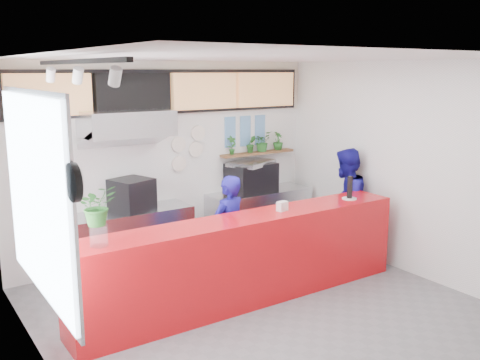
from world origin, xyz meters
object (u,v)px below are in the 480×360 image
panini_oven (132,195)px  staff_right (345,203)px  service_counter (247,259)px  staff_center (228,231)px  espresso_machine (251,178)px  pepper_mill (350,187)px

panini_oven → staff_right: size_ratio=0.30×
service_counter → staff_center: size_ratio=2.97×
panini_oven → staff_right: (2.97, -1.26, -0.28)m
staff_right → espresso_machine: bearing=-79.9°
service_counter → staff_center: 0.60m
espresso_machine → staff_right: (0.89, -1.26, -0.29)m
panini_oven → staff_right: bearing=-40.4°
espresso_machine → staff_right: 1.57m
pepper_mill → espresso_machine: bearing=101.9°
panini_oven → staff_right: 3.23m
staff_center → pepper_mill: 1.81m
service_counter → staff_right: size_ratio=2.65×
panini_oven → staff_center: (0.84, -1.24, -0.37)m
service_counter → staff_right: (2.22, 0.54, 0.30)m
espresso_machine → panini_oven: bearing=176.2°
espresso_machine → pepper_mill: bearing=-81.9°
staff_center → staff_right: size_ratio=0.89×
pepper_mill → service_counter: bearing=178.8°
service_counter → pepper_mill: 1.86m
staff_center → staff_right: 2.13m
service_counter → espresso_machine: espresso_machine is taller
espresso_machine → staff_center: 1.80m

